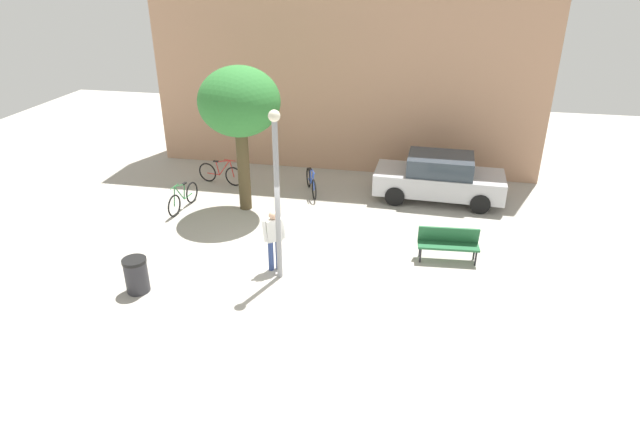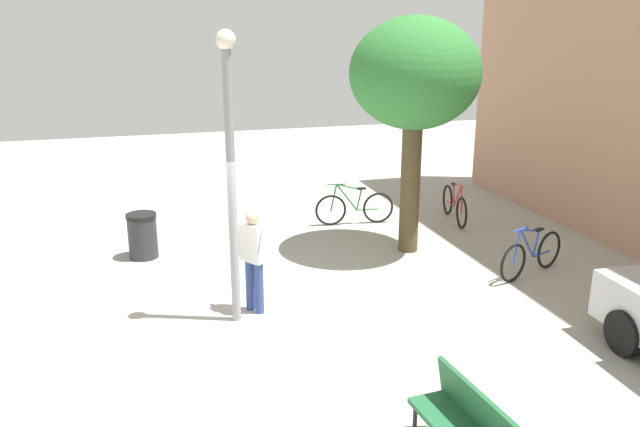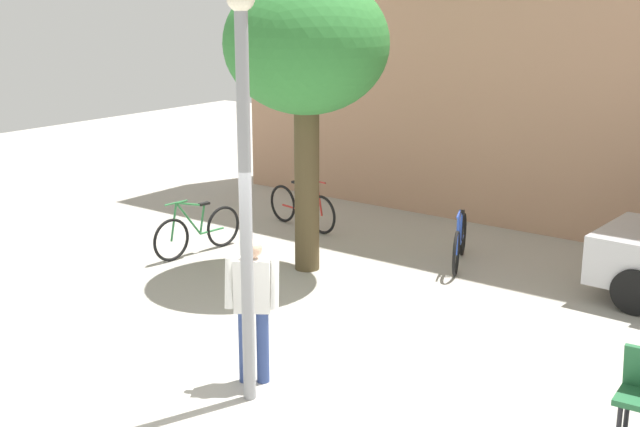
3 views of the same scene
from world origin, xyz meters
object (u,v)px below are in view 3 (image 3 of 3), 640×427
at_px(lamppost, 245,168).
at_px(bicycle_blue, 460,242).
at_px(bicycle_red, 302,208).
at_px(bicycle_green, 197,231).
at_px(person_by_lamppost, 253,301).
at_px(plaza_tree, 306,48).

relative_size(lamppost, bicycle_blue, 2.55).
bearing_deg(lamppost, bicycle_red, 123.28).
xyz_separation_m(bicycle_green, bicycle_blue, (3.77, 2.08, -0.00)).
bearing_deg(person_by_lamppost, plaza_tree, 119.21).
relative_size(lamppost, person_by_lamppost, 2.59).
xyz_separation_m(person_by_lamppost, bicycle_red, (-3.47, 5.31, -0.58)).
bearing_deg(lamppost, bicycle_blue, 93.58).
bearing_deg(bicycle_red, plaza_tree, -50.02).
relative_size(bicycle_green, bicycle_blue, 1.06).
distance_m(lamppost, person_by_lamppost, 1.62).
xyz_separation_m(lamppost, person_by_lamppost, (-0.22, 0.33, -1.57)).
xyz_separation_m(plaza_tree, bicycle_blue, (1.83, 1.61, -3.05)).
relative_size(lamppost, bicycle_green, 2.40).
height_order(plaza_tree, bicycle_green, plaza_tree).
relative_size(person_by_lamppost, bicycle_red, 0.93).
relative_size(plaza_tree, bicycle_blue, 2.68).
xyz_separation_m(lamppost, plaza_tree, (-2.17, 3.81, 0.90)).
bearing_deg(bicycle_green, plaza_tree, 13.74).
height_order(lamppost, bicycle_red, lamppost).
bearing_deg(bicycle_blue, plaza_tree, -138.75).
height_order(bicycle_red, bicycle_blue, same).
bearing_deg(bicycle_blue, person_by_lamppost, -88.68).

